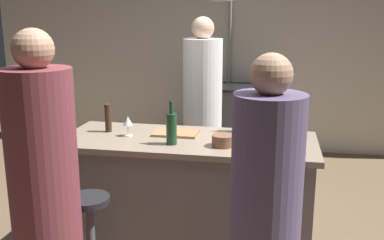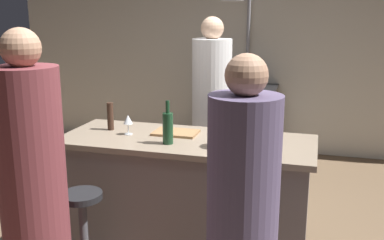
% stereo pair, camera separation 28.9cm
% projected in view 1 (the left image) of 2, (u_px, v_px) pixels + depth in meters
% --- Properties ---
extents(back_wall, '(6.40, 0.16, 2.60)m').
position_uv_depth(back_wall, '(231.00, 50.00, 5.77)').
color(back_wall, beige).
rests_on(back_wall, ground_plane).
extents(kitchen_island, '(1.80, 0.72, 0.90)m').
position_uv_depth(kitchen_island, '(188.00, 197.00, 3.25)').
color(kitchen_island, slate).
rests_on(kitchen_island, ground_plane).
extents(stove_range, '(0.80, 0.64, 0.89)m').
position_uv_depth(stove_range, '(226.00, 120.00, 5.59)').
color(stove_range, '#47474C').
rests_on(stove_range, ground_plane).
extents(chef, '(0.37, 0.37, 1.74)m').
position_uv_depth(chef, '(202.00, 117.00, 4.22)').
color(chef, white).
rests_on(chef, ground_plane).
extents(guest_left, '(0.36, 0.36, 1.70)m').
position_uv_depth(guest_left, '(46.00, 204.00, 2.34)').
color(guest_left, brown).
rests_on(guest_left, ground_plane).
extents(guest_right, '(0.34, 0.34, 1.60)m').
position_uv_depth(guest_right, '(265.00, 232.00, 2.13)').
color(guest_right, '#594C6B').
rests_on(guest_right, ground_plane).
extents(overhead_pot_rack, '(0.89, 1.54, 2.17)m').
position_uv_depth(overhead_pot_rack, '(225.00, 19.00, 4.70)').
color(overhead_pot_rack, gray).
rests_on(overhead_pot_rack, ground_plane).
extents(cutting_board, '(0.32, 0.22, 0.02)m').
position_uv_depth(cutting_board, '(176.00, 133.00, 3.26)').
color(cutting_board, '#997047').
rests_on(cutting_board, kitchen_island).
extents(pepper_mill, '(0.05, 0.05, 0.21)m').
position_uv_depth(pepper_mill, '(108.00, 118.00, 3.30)').
color(pepper_mill, '#382319').
rests_on(pepper_mill, kitchen_island).
extents(wine_bottle_green, '(0.07, 0.07, 0.30)m').
position_uv_depth(wine_bottle_green, '(171.00, 128.00, 2.98)').
color(wine_bottle_green, '#193D23').
rests_on(wine_bottle_green, kitchen_island).
extents(wine_bottle_white, '(0.07, 0.07, 0.32)m').
position_uv_depth(wine_bottle_white, '(243.00, 115.00, 3.30)').
color(wine_bottle_white, gray).
rests_on(wine_bottle_white, kitchen_island).
extents(wine_bottle_dark, '(0.07, 0.07, 0.31)m').
position_uv_depth(wine_bottle_dark, '(258.00, 119.00, 3.20)').
color(wine_bottle_dark, black).
rests_on(wine_bottle_dark, kitchen_island).
extents(wine_glass_by_chef, '(0.07, 0.07, 0.15)m').
position_uv_depth(wine_glass_by_chef, '(281.00, 138.00, 2.77)').
color(wine_glass_by_chef, silver).
rests_on(wine_glass_by_chef, kitchen_island).
extents(wine_glass_near_left_guest, '(0.07, 0.07, 0.15)m').
position_uv_depth(wine_glass_near_left_guest, '(128.00, 122.00, 3.19)').
color(wine_glass_near_left_guest, silver).
rests_on(wine_glass_near_left_guest, kitchen_island).
extents(mixing_bowl_wooden, '(0.15, 0.15, 0.08)m').
position_uv_depth(mixing_bowl_wooden, '(223.00, 141.00, 2.96)').
color(mixing_bowl_wooden, brown).
rests_on(mixing_bowl_wooden, kitchen_island).
extents(mixing_bowl_ceramic, '(0.14, 0.14, 0.06)m').
position_uv_depth(mixing_bowl_ceramic, '(254.00, 147.00, 2.84)').
color(mixing_bowl_ceramic, silver).
rests_on(mixing_bowl_ceramic, kitchen_island).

